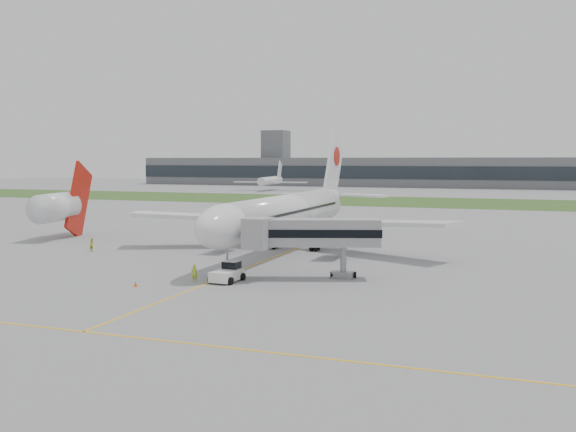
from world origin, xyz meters
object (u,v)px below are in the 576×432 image
(pushback_tug, at_px, (228,273))
(neighbor_aircraft, at_px, (58,206))
(airliner, at_px, (289,212))
(jet_bridge, at_px, (309,233))
(ground_crew_near, at_px, (194,273))

(pushback_tug, relative_size, neighbor_aircraft, 0.25)
(neighbor_aircraft, bearing_deg, airliner, -15.47)
(jet_bridge, height_order, ground_crew_near, jet_bridge)
(pushback_tug, relative_size, ground_crew_near, 2.24)
(ground_crew_near, xyz_separation_m, neighbor_aircraft, (-38.74, 25.57, 4.40))
(pushback_tug, bearing_deg, airliner, 97.54)
(airliner, height_order, neighbor_aircraft, airliner)
(ground_crew_near, bearing_deg, pushback_tug, -178.08)
(jet_bridge, bearing_deg, ground_crew_near, -170.12)
(airliner, height_order, jet_bridge, airliner)
(jet_bridge, bearing_deg, airliner, 97.30)
(pushback_tug, distance_m, neighbor_aircraft, 48.55)
(jet_bridge, xyz_separation_m, ground_crew_near, (-10.77, -5.90, -4.03))
(jet_bridge, distance_m, neighbor_aircraft, 53.28)
(pushback_tug, distance_m, jet_bridge, 9.61)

